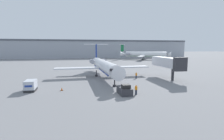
{
  "coord_description": "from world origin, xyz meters",
  "views": [
    {
      "loc": [
        -8.73,
        -29.09,
        8.51
      ],
      "look_at": [
        0.0,
        10.11,
        3.33
      ],
      "focal_mm": 28.0,
      "sensor_mm": 36.0,
      "label": 1
    }
  ],
  "objects_px": {
    "pushback_tug": "(124,90)",
    "jet_bridge": "(168,62)",
    "airplane_main": "(103,65)",
    "airplane_parked_far_left": "(144,54)",
    "luggage_cart": "(31,86)",
    "worker_by_wing": "(136,75)",
    "traffic_cone_left": "(62,89)",
    "worker_near_tug": "(136,89)"
  },
  "relations": [
    {
      "from": "pushback_tug",
      "to": "jet_bridge",
      "type": "bearing_deg",
      "value": 39.11
    },
    {
      "from": "airplane_main",
      "to": "airplane_parked_far_left",
      "type": "distance_m",
      "value": 76.91
    },
    {
      "from": "pushback_tug",
      "to": "airplane_parked_far_left",
      "type": "height_order",
      "value": "airplane_parked_far_left"
    },
    {
      "from": "pushback_tug",
      "to": "jet_bridge",
      "type": "xyz_separation_m",
      "value": [
        16.18,
        13.16,
        3.7
      ]
    },
    {
      "from": "luggage_cart",
      "to": "worker_by_wing",
      "type": "bearing_deg",
      "value": 18.67
    },
    {
      "from": "luggage_cart",
      "to": "worker_by_wing",
      "type": "relative_size",
      "value": 1.94
    },
    {
      "from": "airplane_parked_far_left",
      "to": "jet_bridge",
      "type": "distance_m",
      "value": 76.13
    },
    {
      "from": "luggage_cart",
      "to": "traffic_cone_left",
      "type": "bearing_deg",
      "value": -10.92
    },
    {
      "from": "luggage_cart",
      "to": "traffic_cone_left",
      "type": "height_order",
      "value": "luggage_cart"
    },
    {
      "from": "pushback_tug",
      "to": "traffic_cone_left",
      "type": "height_order",
      "value": "pushback_tug"
    },
    {
      "from": "luggage_cart",
      "to": "worker_near_tug",
      "type": "bearing_deg",
      "value": -20.2
    },
    {
      "from": "luggage_cart",
      "to": "worker_near_tug",
      "type": "distance_m",
      "value": 20.66
    },
    {
      "from": "worker_by_wing",
      "to": "traffic_cone_left",
      "type": "xyz_separation_m",
      "value": [
        -19.25,
        -9.68,
        -0.61
      ]
    },
    {
      "from": "airplane_main",
      "to": "worker_by_wing",
      "type": "xyz_separation_m",
      "value": [
        8.29,
        -5.08,
        -2.41
      ]
    },
    {
      "from": "traffic_cone_left",
      "to": "worker_near_tug",
      "type": "bearing_deg",
      "value": -24.04
    },
    {
      "from": "luggage_cart",
      "to": "airplane_parked_far_left",
      "type": "bearing_deg",
      "value": 53.97
    },
    {
      "from": "pushback_tug",
      "to": "worker_near_tug",
      "type": "distance_m",
      "value": 2.12
    },
    {
      "from": "luggage_cart",
      "to": "worker_by_wing",
      "type": "height_order",
      "value": "luggage_cart"
    },
    {
      "from": "airplane_parked_far_left",
      "to": "jet_bridge",
      "type": "bearing_deg",
      "value": -108.27
    },
    {
      "from": "pushback_tug",
      "to": "traffic_cone_left",
      "type": "relative_size",
      "value": 6.0
    },
    {
      "from": "worker_by_wing",
      "to": "luggage_cart",
      "type": "bearing_deg",
      "value": -161.33
    },
    {
      "from": "pushback_tug",
      "to": "airplane_parked_far_left",
      "type": "distance_m",
      "value": 94.41
    },
    {
      "from": "pushback_tug",
      "to": "jet_bridge",
      "type": "distance_m",
      "value": 21.18
    },
    {
      "from": "airplane_parked_far_left",
      "to": "airplane_main",
      "type": "bearing_deg",
      "value": -121.77
    },
    {
      "from": "jet_bridge",
      "to": "airplane_main",
      "type": "bearing_deg",
      "value": 157.45
    },
    {
      "from": "airplane_main",
      "to": "jet_bridge",
      "type": "distance_m",
      "value": 18.04
    },
    {
      "from": "airplane_main",
      "to": "luggage_cart",
      "type": "bearing_deg",
      "value": -141.26
    },
    {
      "from": "pushback_tug",
      "to": "worker_by_wing",
      "type": "relative_size",
      "value": 2.26
    },
    {
      "from": "airplane_main",
      "to": "worker_near_tug",
      "type": "relative_size",
      "value": 18.3
    },
    {
      "from": "airplane_main",
      "to": "jet_bridge",
      "type": "height_order",
      "value": "airplane_main"
    },
    {
      "from": "pushback_tug",
      "to": "luggage_cart",
      "type": "bearing_deg",
      "value": 159.62
    },
    {
      "from": "traffic_cone_left",
      "to": "airplane_parked_far_left",
      "type": "xyz_separation_m",
      "value": [
        51.46,
        80.14,
        3.41
      ]
    },
    {
      "from": "traffic_cone_left",
      "to": "airplane_parked_far_left",
      "type": "distance_m",
      "value": 95.3
    },
    {
      "from": "worker_near_tug",
      "to": "traffic_cone_left",
      "type": "distance_m",
      "value": 14.69
    },
    {
      "from": "worker_by_wing",
      "to": "traffic_cone_left",
      "type": "bearing_deg",
      "value": -153.3
    },
    {
      "from": "traffic_cone_left",
      "to": "jet_bridge",
      "type": "relative_size",
      "value": 0.05
    },
    {
      "from": "worker_near_tug",
      "to": "worker_by_wing",
      "type": "height_order",
      "value": "worker_near_tug"
    },
    {
      "from": "traffic_cone_left",
      "to": "luggage_cart",
      "type": "bearing_deg",
      "value": 169.08
    },
    {
      "from": "jet_bridge",
      "to": "worker_near_tug",
      "type": "bearing_deg",
      "value": -135.73
    },
    {
      "from": "pushback_tug",
      "to": "worker_near_tug",
      "type": "xyz_separation_m",
      "value": [
        2.0,
        -0.67,
        0.21
      ]
    },
    {
      "from": "airplane_parked_far_left",
      "to": "jet_bridge",
      "type": "height_order",
      "value": "airplane_parked_far_left"
    },
    {
      "from": "airplane_main",
      "to": "pushback_tug",
      "type": "height_order",
      "value": "airplane_main"
    }
  ]
}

